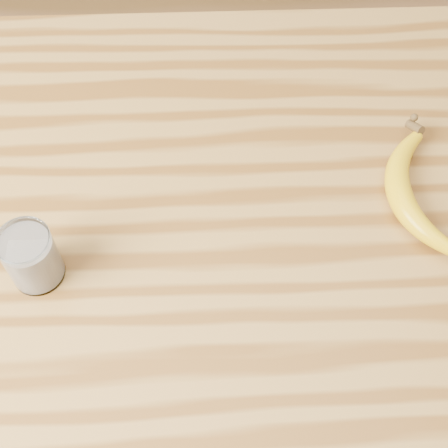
{
  "coord_description": "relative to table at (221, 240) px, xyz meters",
  "views": [
    {
      "loc": [
        -0.01,
        -0.52,
        1.64
      ],
      "look_at": [
        0.0,
        -0.07,
        0.93
      ],
      "focal_mm": 50.0,
      "sensor_mm": 36.0,
      "label": 1
    }
  ],
  "objects": [
    {
      "name": "table",
      "position": [
        0.0,
        0.0,
        0.0
      ],
      "size": [
        1.2,
        0.8,
        0.9
      ],
      "color": "olive",
      "rests_on": "ground"
    },
    {
      "name": "smoothie_glass",
      "position": [
        -0.25,
        -0.12,
        0.17
      ],
      "size": [
        0.07,
        0.07,
        0.09
      ],
      "color": "white",
      "rests_on": "table"
    },
    {
      "name": "banana",
      "position": [
        0.25,
        -0.02,
        0.15
      ],
      "size": [
        0.13,
        0.3,
        0.04
      ],
      "primitive_type": null,
      "rotation": [
        0.0,
        0.0,
        0.06
      ],
      "color": "gold",
      "rests_on": "table"
    }
  ]
}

